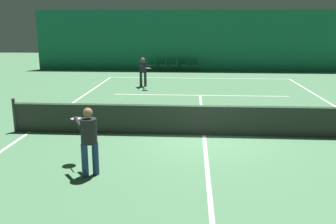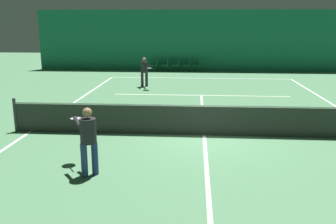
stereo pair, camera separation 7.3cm
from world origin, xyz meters
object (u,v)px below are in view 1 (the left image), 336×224
Objects in this scene: courtside_chair_3 at (186,65)px; player_far at (143,70)px; courtside_chair_0 at (154,64)px; player_near at (88,136)px; courtside_chair_2 at (175,65)px; courtside_chair_1 at (164,64)px; tennis_net at (204,119)px; courtside_chair_4 at (197,65)px.

player_far is at bearing -18.70° from courtside_chair_3.
player_near is at bearing 1.36° from courtside_chair_0.
courtside_chair_2 is at bearing -36.22° from player_near.
courtside_chair_3 is at bearing 90.00° from courtside_chair_1.
courtside_chair_1 is (-2.36, 14.98, -0.03)m from tennis_net.
courtside_chair_2 is at bearing -90.00° from courtside_chair_3.
tennis_net is at bearing -5.09° from player_far.
player_near is 1.88× the size of courtside_chair_3.
courtside_chair_0 is 0.75m from courtside_chair_1.
courtside_chair_3 is (2.15, 6.34, -0.42)m from player_far.
courtside_chair_3 and courtside_chair_4 have the same top height.
courtside_chair_0 is 3.01m from courtside_chair_4.
tennis_net reaches higher than courtside_chair_0.
tennis_net is 7.61× the size of player_near.
player_near is 1.88× the size of courtside_chair_0.
tennis_net is 15.01m from courtside_chair_3.
courtside_chair_4 is (2.26, 0.00, 0.00)m from courtside_chair_1.
courtside_chair_1 is (0.32, 18.21, -0.43)m from player_near.
player_near is 18.40m from courtside_chair_4.
courtside_chair_2 is (1.07, 18.21, -0.43)m from player_near.
player_far reaches higher than courtside_chair_0.
tennis_net is 9.15m from player_far.
courtside_chair_2 is 1.00× the size of courtside_chair_3.
courtside_chair_1 is 2.26m from courtside_chair_4.
courtside_chair_3 is at bearing 93.25° from tennis_net.
tennis_net is at bearing 11.71° from courtside_chair_0.
player_far is 6.99m from courtside_chair_4.
courtside_chair_4 is at bearing 90.00° from courtside_chair_2.
courtside_chair_4 is at bearing -40.90° from player_near.
tennis_net is at bearing 3.25° from courtside_chair_3.
player_near is 1.02× the size of player_far.
courtside_chair_0 is 1.50m from courtside_chair_2.
tennis_net is 4.21m from player_near.
tennis_net is at bearing 8.93° from courtside_chair_1.
courtside_chair_0 is 1.00× the size of courtside_chair_3.
player_near reaches higher than courtside_chair_2.
courtside_chair_2 is (1.50, 0.00, 0.00)m from courtside_chair_0.
player_near is at bearing -129.64° from tennis_net.
courtside_chair_3 is (0.75, 0.00, 0.00)m from courtside_chair_2.
player_far reaches higher than courtside_chair_3.
courtside_chair_3 is (1.82, 18.21, -0.43)m from player_near.
courtside_chair_4 is (2.58, 18.21, -0.43)m from player_near.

